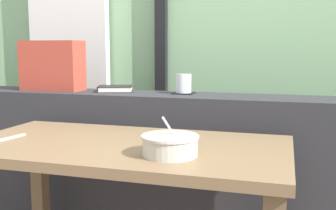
{
  "coord_description": "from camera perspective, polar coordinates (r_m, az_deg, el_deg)",
  "views": [
    {
      "loc": [
        0.62,
        -1.3,
        1.05
      ],
      "look_at": [
        0.12,
        0.42,
        0.8
      ],
      "focal_mm": 42.87,
      "sensor_mm": 36.0,
      "label": 1
    }
  ],
  "objects": [
    {
      "name": "curtain_left_panel",
      "position": [
        2.78,
        -14.01,
        11.84
      ],
      "size": [
        0.56,
        0.06,
        2.5
      ],
      "primitive_type": "cube",
      "color": "white",
      "rests_on": "ground"
    },
    {
      "name": "window_divider_post",
      "position": [
        2.56,
        -0.99,
        13.56
      ],
      "size": [
        0.07,
        0.05,
        2.6
      ],
      "primitive_type": "cube",
      "color": "black",
      "rests_on": "ground"
    },
    {
      "name": "dark_console_ledge",
      "position": [
        2.06,
        -2.07,
        -9.99
      ],
      "size": [
        2.8,
        0.28,
        0.83
      ],
      "primitive_type": "cube",
      "color": "#2D2D33",
      "rests_on": "ground"
    },
    {
      "name": "breakfast_table",
      "position": [
        1.51,
        -6.16,
        -9.64
      ],
      "size": [
        1.19,
        0.61,
        0.71
      ],
      "color": "brown",
      "rests_on": "ground"
    },
    {
      "name": "coaster_square",
      "position": [
        1.96,
        2.21,
        1.7
      ],
      "size": [
        0.1,
        0.1,
        0.0
      ],
      "primitive_type": "cube",
      "color": "black",
      "rests_on": "dark_console_ledge"
    },
    {
      "name": "juice_glass",
      "position": [
        1.96,
        2.22,
        2.98
      ],
      "size": [
        0.08,
        0.08,
        0.09
      ],
      "color": "white",
      "rests_on": "coaster_square"
    },
    {
      "name": "closed_book",
      "position": [
        2.08,
        -7.53,
        2.33
      ],
      "size": [
        0.21,
        0.18,
        0.03
      ],
      "color": "black",
      "rests_on": "dark_console_ledge"
    },
    {
      "name": "throw_pillow",
      "position": [
        2.2,
        -16.09,
        5.39
      ],
      "size": [
        0.32,
        0.14,
        0.26
      ],
      "primitive_type": "cube",
      "rotation": [
        0.0,
        0.0,
        -0.0
      ],
      "color": "#B74233",
      "rests_on": "dark_console_ledge"
    },
    {
      "name": "soup_bowl",
      "position": [
        1.3,
        0.29,
        -5.77
      ],
      "size": [
        0.19,
        0.19,
        0.13
      ],
      "color": "beige",
      "rests_on": "breakfast_table"
    },
    {
      "name": "fork_utensil",
      "position": [
        1.66,
        -21.87,
        -4.42
      ],
      "size": [
        0.04,
        0.17,
        0.01
      ],
      "primitive_type": "cube",
      "rotation": [
        0.0,
        0.0,
        -0.17
      ],
      "color": "silver",
      "rests_on": "breakfast_table"
    }
  ]
}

